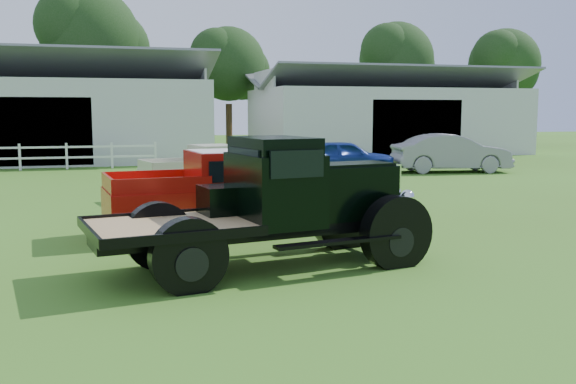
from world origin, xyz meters
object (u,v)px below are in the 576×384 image
object	(u,v)px
vintage_flatbed	(268,203)
red_pickup	(219,191)
misc_car_grey	(451,153)
misc_car_blue	(345,157)
white_pickup	(211,172)

from	to	relation	value
vintage_flatbed	red_pickup	xyz separation A→B (m)	(-0.26, 3.38, -0.20)
vintage_flatbed	misc_car_grey	distance (m)	18.78
vintage_flatbed	misc_car_blue	world-z (taller)	vintage_flatbed
white_pickup	red_pickup	bearing A→B (deg)	-109.84
red_pickup	misc_car_grey	size ratio (longest dim) A/B	0.99
vintage_flatbed	misc_car_grey	world-z (taller)	vintage_flatbed
red_pickup	vintage_flatbed	bearing A→B (deg)	-91.73
misc_car_blue	misc_car_grey	bearing A→B (deg)	-88.50
vintage_flatbed	misc_car_grey	size ratio (longest dim) A/B	1.11
misc_car_blue	red_pickup	bearing A→B (deg)	156.36
red_pickup	white_pickup	bearing A→B (deg)	76.36
red_pickup	white_pickup	world-z (taller)	red_pickup
red_pickup	misc_car_grey	bearing A→B (deg)	36.41
vintage_flatbed	misc_car_blue	xyz separation A→B (m)	(7.17, 15.14, -0.39)
misc_car_blue	misc_car_grey	xyz separation A→B (m)	(4.70, -0.59, 0.11)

